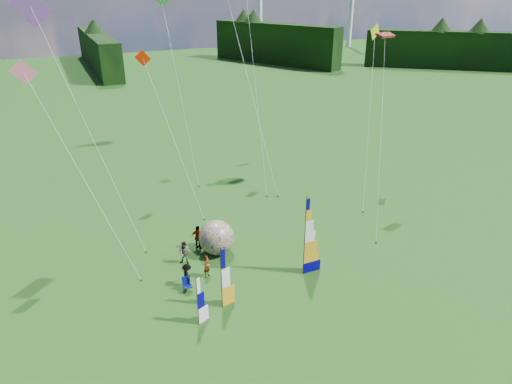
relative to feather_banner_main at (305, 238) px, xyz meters
name	(u,v)px	position (x,y,z in m)	size (l,w,h in m)	color
ground	(300,300)	(-1.47, -2.18, -2.67)	(220.00, 220.00, 0.00)	#2F551D
treeline_ring	(303,241)	(-1.47, -2.18, 1.33)	(210.00, 210.00, 8.00)	black
feather_banner_main	(305,238)	(0.00, 0.00, 0.00)	(1.44, 0.10, 5.34)	#040064
side_banner_left	(221,280)	(-5.86, -0.93, -0.75)	(1.06, 0.10, 3.84)	orange
side_banner_far	(197,302)	(-7.55, -1.78, -1.17)	(0.90, 0.10, 3.01)	white
bol_inflatable	(216,237)	(-4.13, 4.69, -1.47)	(2.41, 2.41, 2.41)	#0D0095
spectator_a	(207,266)	(-5.65, 2.31, -1.90)	(0.56, 0.37, 1.54)	#66594C
spectator_b	(185,253)	(-6.49, 4.28, -1.85)	(0.80, 0.39, 1.64)	#66594C
spectator_c	(187,275)	(-7.07, 1.86, -1.90)	(1.00, 0.37, 1.54)	#66594C
spectator_d	(198,238)	(-5.10, 5.72, -1.78)	(1.04, 0.43, 1.78)	#66594C
camp_chair	(187,285)	(-7.24, 1.32, -2.20)	(0.55, 0.55, 0.95)	#030C4D
kite_whale	(250,77)	(4.03, 17.40, 6.53)	(3.63, 15.98, 18.41)	black
kite_rainbow_delta	(89,120)	(-10.74, 9.83, 6.19)	(8.59, 10.43, 17.73)	red
kite_parafoil	(382,125)	(9.20, 4.93, 4.77)	(8.27, 10.86, 14.88)	#B6331B
small_kite_red	(173,131)	(-4.40, 13.50, 3.62)	(4.29, 10.06, 12.58)	red
small_kite_orange	(256,84)	(3.91, 15.75, 6.19)	(4.44, 11.23, 17.72)	#F2A820
small_kite_yellow	(370,112)	(11.25, 9.02, 4.49)	(7.42, 9.53, 14.33)	#F8F012
small_kite_pink	(83,170)	(-11.76, 6.61, 4.08)	(7.01, 8.65, 13.50)	#E35F80
small_kite_green	(179,85)	(-1.62, 20.81, 5.63)	(2.52, 11.98, 16.60)	#39CD53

